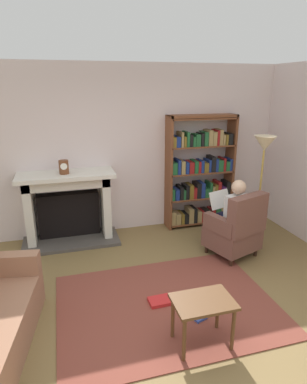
{
  "coord_description": "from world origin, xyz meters",
  "views": [
    {
      "loc": [
        -1.0,
        -2.69,
        2.36
      ],
      "look_at": [
        0.1,
        1.2,
        1.05
      ],
      "focal_mm": 30.92,
      "sensor_mm": 36.0,
      "label": 1
    }
  ],
  "objects": [
    {
      "name": "floor_lamp",
      "position": [
        1.87,
        1.49,
        1.41
      ],
      "size": [
        0.32,
        0.32,
        1.66
      ],
      "color": "#B7933F",
      "rests_on": "ground"
    },
    {
      "name": "mantel_clock",
      "position": [
        -0.98,
        2.2,
        1.22
      ],
      "size": [
        0.14,
        0.14,
        0.2
      ],
      "color": "brown",
      "rests_on": "fireplace"
    },
    {
      "name": "side_table",
      "position": [
        0.14,
        -0.35,
        0.41
      ],
      "size": [
        0.56,
        0.39,
        0.49
      ],
      "color": "brown",
      "rests_on": "ground"
    },
    {
      "name": "back_wall",
      "position": [
        0.0,
        2.55,
        1.35
      ],
      "size": [
        5.6,
        0.1,
        2.7
      ],
      "primitive_type": "cube",
      "color": "silver",
      "rests_on": "ground"
    },
    {
      "name": "area_rug",
      "position": [
        0.0,
        0.3,
        0.01
      ],
      "size": [
        2.4,
        1.8,
        0.01
      ],
      "primitive_type": "cube",
      "color": "brown",
      "rests_on": "ground"
    },
    {
      "name": "fireplace",
      "position": [
        -0.96,
        2.3,
        0.59
      ],
      "size": [
        1.46,
        0.64,
        1.12
      ],
      "color": "#4C4742",
      "rests_on": "ground"
    },
    {
      "name": "armchair_reading",
      "position": [
        1.29,
        1.1,
        0.42
      ],
      "size": [
        0.81,
        0.79,
        0.97
      ],
      "rotation": [
        0.0,
        0.0,
        3.47
      ],
      "color": "#331E14",
      "rests_on": "ground"
    },
    {
      "name": "ground",
      "position": [
        0.0,
        0.0,
        0.0
      ],
      "size": [
        14.0,
        14.0,
        0.0
      ],
      "primitive_type": "plane",
      "color": "olive"
    },
    {
      "name": "seated_reader",
      "position": [
        1.25,
        1.21,
        0.62
      ],
      "size": [
        0.48,
        0.59,
        1.14
      ],
      "rotation": [
        0.0,
        0.0,
        3.47
      ],
      "color": "silver",
      "rests_on": "ground"
    },
    {
      "name": "scattered_books",
      "position": [
        0.02,
        0.25,
        0.03
      ],
      "size": [
        0.54,
        0.54,
        0.04
      ],
      "color": "#334CA5",
      "rests_on": "area_rug"
    },
    {
      "name": "bookshelf",
      "position": [
        1.25,
        2.33,
        0.92
      ],
      "size": [
        1.16,
        0.32,
        1.91
      ],
      "color": "brown",
      "rests_on": "ground"
    }
  ]
}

